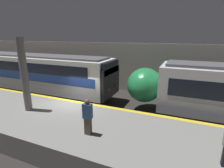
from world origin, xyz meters
TOP-DOWN VIEW (x-y plane):
  - ground_plane at (0.00, 0.00)m, footprint 120.00×120.00m
  - platform at (0.00, -2.30)m, footprint 40.00×4.60m
  - station_rear_barrier at (0.00, 6.94)m, footprint 50.00×0.15m
  - support_pillar_near at (-1.60, -2.24)m, footprint 0.40×0.40m
  - train_boxy at (-7.87, 2.71)m, footprint 18.89×3.06m
  - person_waiting at (2.89, -3.15)m, footprint 0.38×0.24m

SIDE VIEW (x-z plane):
  - ground_plane at x=0.00m, z-range 0.00..0.00m
  - platform at x=0.00m, z-range 0.00..1.13m
  - train_boxy at x=-7.87m, z-range 0.06..3.69m
  - person_waiting at x=2.89m, z-range 1.17..2.79m
  - station_rear_barrier at x=0.00m, z-range 0.00..4.60m
  - support_pillar_near at x=-1.60m, z-range 1.13..5.22m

